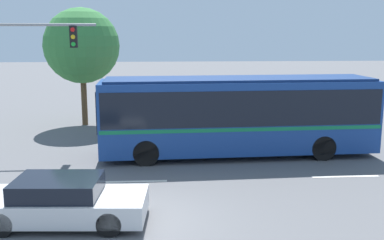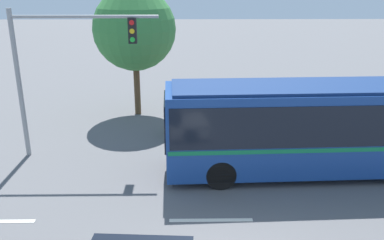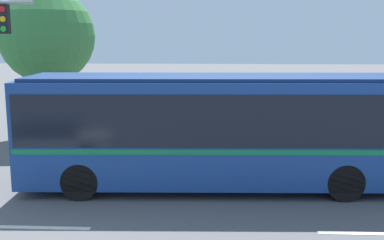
% 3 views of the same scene
% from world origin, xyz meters
% --- Properties ---
extents(ground_plane, '(140.00, 140.00, 0.00)m').
position_xyz_m(ground_plane, '(0.00, 0.00, 0.00)').
color(ground_plane, '#5B5B5E').
extents(city_bus, '(11.24, 2.94, 3.22)m').
position_xyz_m(city_bus, '(3.80, 6.47, 1.83)').
color(city_bus, navy).
rests_on(city_bus, ground).
extents(sedan_foreground, '(4.50, 2.12, 1.24)m').
position_xyz_m(sedan_foreground, '(-1.96, 0.05, 0.59)').
color(sedan_foreground, silver).
rests_on(sedan_foreground, ground).
extents(traffic_light_pole, '(5.36, 0.24, 5.62)m').
position_xyz_m(traffic_light_pole, '(-5.84, 8.11, 3.79)').
color(traffic_light_pole, gray).
rests_on(traffic_light_pole, ground).
extents(flowering_hedge, '(9.50, 1.10, 1.43)m').
position_xyz_m(flowering_hedge, '(3.12, 10.35, 0.70)').
color(flowering_hedge, '#286028').
rests_on(flowering_hedge, ground).
extents(street_tree_left, '(4.04, 4.04, 6.34)m').
position_xyz_m(street_tree_left, '(-3.55, 13.35, 4.31)').
color(street_tree_left, brown).
rests_on(street_tree_left, ground).
extents(lane_stripe_near, '(2.40, 0.16, 0.01)m').
position_xyz_m(lane_stripe_near, '(7.14, 3.37, 0.01)').
color(lane_stripe_near, silver).
rests_on(lane_stripe_near, ground).
extents(lane_stripe_far, '(2.40, 0.16, 0.01)m').
position_xyz_m(lane_stripe_far, '(-0.35, 3.32, 0.01)').
color(lane_stripe_far, silver).
rests_on(lane_stripe_far, ground).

